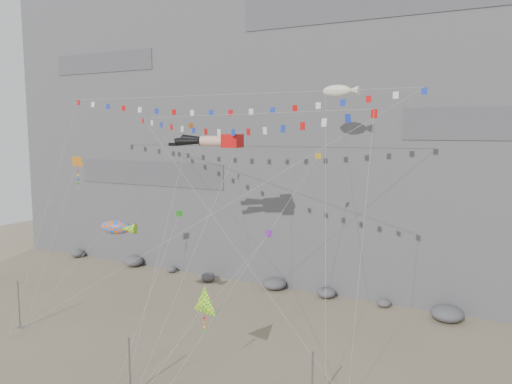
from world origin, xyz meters
TOP-DOWN VIEW (x-y plane):
  - ground at (0.00, 0.00)m, footprint 120.00×120.00m
  - cliff at (0.00, 32.00)m, footprint 80.00×28.00m
  - talus_boulders at (0.00, 17.00)m, footprint 60.00×3.00m
  - anchor_pole_left at (-15.34, -3.18)m, footprint 0.12×0.12m
  - anchor_pole_center at (0.90, -7.21)m, footprint 0.12×0.12m
  - anchor_pole_right at (12.23, -3.20)m, footprint 0.12×0.12m
  - legs_kite at (-0.66, 5.82)m, footprint 6.79×15.81m
  - flag_banner_upper at (-2.17, 9.53)m, footprint 36.71×14.53m
  - flag_banner_lower at (0.96, 5.31)m, footprint 28.25×13.50m
  - harlequin_kite at (-12.29, 1.29)m, footprint 3.23×5.73m
  - fish_windsock at (-7.94, 1.30)m, footprint 8.06×7.52m
  - delta_kite at (4.22, -3.31)m, footprint 3.20×5.86m
  - blimp_windsock at (8.23, 12.45)m, footprint 6.19×14.45m
  - small_kite_a at (-4.86, 8.31)m, footprint 5.25×15.36m
  - small_kite_b at (5.96, 3.10)m, footprint 5.65×10.25m
  - small_kite_c at (-0.89, 0.91)m, footprint 1.12×8.04m
  - small_kite_d at (7.72, 8.65)m, footprint 5.32×16.40m

SIDE VIEW (x-z plane):
  - ground at x=0.00m, z-range 0.00..0.00m
  - talus_boulders at x=0.00m, z-range 0.00..1.20m
  - anchor_pole_right at x=12.23m, z-range 0.00..3.73m
  - anchor_pole_center at x=0.90m, z-range 0.00..3.90m
  - anchor_pole_left at x=-15.34m, z-range 0.00..4.34m
  - delta_kite at x=4.22m, z-range 1.51..9.38m
  - fish_windsock at x=-7.94m, z-range 2.75..15.18m
  - small_kite_b at x=5.96m, z-range 2.13..16.41m
  - small_kite_c at x=-0.89m, z-range 4.08..17.11m
  - harlequin_kite at x=-12.29m, z-range 6.69..22.40m
  - small_kite_d at x=7.72m, z-range 3.66..26.04m
  - legs_kite at x=-0.66m, z-range 5.46..27.50m
  - small_kite_a at x=-4.86m, z-range 5.58..29.13m
  - flag_banner_lower at x=0.96m, z-range 6.69..30.65m
  - flag_banner_upper at x=-2.17m, z-range 6.65..34.72m
  - blimp_windsock at x=8.23m, z-range 8.19..33.48m
  - cliff at x=0.00m, z-range 0.00..50.00m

